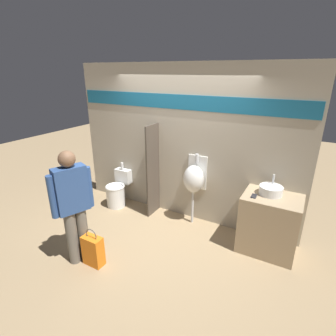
% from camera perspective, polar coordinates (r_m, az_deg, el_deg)
% --- Properties ---
extents(ground_plane, '(16.00, 16.00, 0.00)m').
position_cam_1_polar(ground_plane, '(4.68, -1.05, -12.79)').
color(ground_plane, '#997F5B').
extents(display_wall, '(4.22, 0.07, 2.70)m').
position_cam_1_polar(display_wall, '(4.59, 2.64, 5.30)').
color(display_wall, '#B2A893').
rests_on(display_wall, ground_plane).
extents(sink_counter, '(0.80, 0.61, 0.89)m').
position_cam_1_polar(sink_counter, '(4.22, 21.12, -11.27)').
color(sink_counter, tan).
rests_on(sink_counter, ground_plane).
extents(sink_basin, '(0.33, 0.33, 0.27)m').
position_cam_1_polar(sink_basin, '(4.04, 21.49, -4.53)').
color(sink_basin, white).
rests_on(sink_basin, sink_counter).
extents(cell_phone, '(0.07, 0.14, 0.01)m').
position_cam_1_polar(cell_phone, '(3.93, 18.21, -5.82)').
color(cell_phone, '#232328').
rests_on(cell_phone, sink_counter).
extents(divider_near_counter, '(0.03, 0.41, 1.70)m').
position_cam_1_polar(divider_near_counter, '(4.76, -3.31, -0.65)').
color(divider_near_counter, '#4C4238').
rests_on(divider_near_counter, ground_plane).
extents(urinal_near_counter, '(0.36, 0.33, 1.25)m').
position_cam_1_polar(urinal_near_counter, '(4.46, 5.64, -2.37)').
color(urinal_near_counter, silver).
rests_on(urinal_near_counter, ground_plane).
extents(toilet, '(0.38, 0.54, 0.84)m').
position_cam_1_polar(toilet, '(5.35, -10.98, -5.03)').
color(toilet, white).
rests_on(toilet, ground_plane).
extents(person_in_vest, '(0.32, 0.54, 1.64)m').
position_cam_1_polar(person_in_vest, '(3.74, -19.96, -7.27)').
color(person_in_vest, '#666056').
rests_on(person_in_vest, ground_plane).
extents(shopping_bag, '(0.29, 0.16, 0.57)m').
position_cam_1_polar(shopping_bag, '(3.95, -15.99, -16.87)').
color(shopping_bag, orange).
rests_on(shopping_bag, ground_plane).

